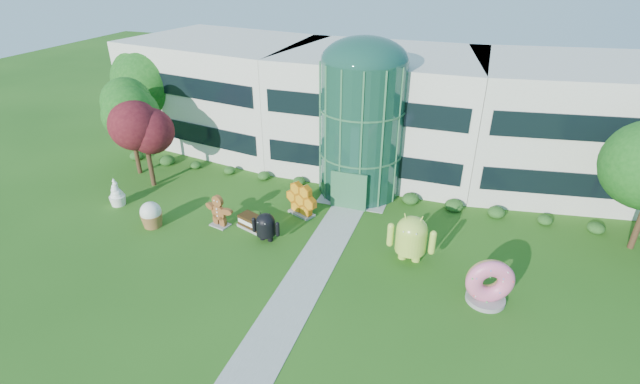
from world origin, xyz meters
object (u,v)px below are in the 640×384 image
(android_black, at_px, (266,225))
(gingerbread, at_px, (219,211))
(android_green, at_px, (411,235))
(donut, at_px, (489,281))

(android_black, xyz_separation_m, gingerbread, (-3.68, 0.57, 0.04))
(android_green, relative_size, gingerbread, 1.35)
(android_black, bearing_deg, donut, -6.44)
(donut, bearing_deg, android_green, 134.67)
(android_green, distance_m, donut, 5.04)
(android_green, height_order, gingerbread, android_green)
(android_green, distance_m, gingerbread, 12.66)
(android_green, bearing_deg, gingerbread, -177.82)
(donut, bearing_deg, android_black, 156.74)
(android_green, height_order, donut, android_green)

